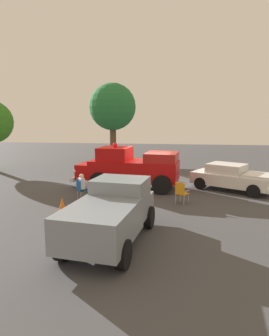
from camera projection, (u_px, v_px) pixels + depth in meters
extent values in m
plane|color=#424244|center=(148.00, 186.00, 17.35)|extent=(60.00, 60.00, 0.00)
cylinder|color=black|center=(99.00, 181.00, 16.28)|extent=(1.07, 0.43, 1.04)
cylinder|color=black|center=(111.00, 175.00, 18.19)|extent=(1.07, 0.43, 1.04)
cylinder|color=black|center=(162.00, 185.00, 15.42)|extent=(1.07, 0.43, 1.04)
cylinder|color=black|center=(167.00, 177.00, 17.33)|extent=(1.07, 0.43, 1.04)
cube|color=#B70C0C|center=(135.00, 170.00, 16.72)|extent=(5.10, 2.63, 1.10)
cube|color=#B70C0C|center=(88.00, 170.00, 17.44)|extent=(1.09, 1.85, 0.84)
cube|color=#B70C0C|center=(115.00, 154.00, 16.85)|extent=(1.90, 2.08, 0.76)
cube|color=#B21914|center=(162.00, 158.00, 16.22)|extent=(1.91, 2.14, 0.60)
cube|color=silver|center=(81.00, 170.00, 17.55)|extent=(0.28, 1.44, 0.64)
cube|color=silver|center=(80.00, 177.00, 17.65)|extent=(0.45, 2.25, 0.24)
sphere|color=white|center=(75.00, 171.00, 16.79)|extent=(0.29, 0.29, 0.26)
sphere|color=white|center=(86.00, 167.00, 18.28)|extent=(0.29, 0.29, 0.26)
sphere|color=red|center=(115.00, 145.00, 16.77)|extent=(0.31, 0.31, 0.28)
cylinder|color=black|center=(263.00, 185.00, 16.12)|extent=(0.72, 0.56, 0.68)
cylinder|color=black|center=(254.00, 191.00, 14.84)|extent=(0.72, 0.56, 0.68)
cylinder|color=black|center=(212.00, 179.00, 17.87)|extent=(0.72, 0.56, 0.68)
cylinder|color=black|center=(200.00, 183.00, 16.59)|extent=(0.72, 0.56, 0.68)
cube|color=white|center=(231.00, 179.00, 16.31)|extent=(4.54, 3.64, 0.64)
cube|color=white|center=(259.00, 176.00, 15.37)|extent=(2.03, 2.12, 0.20)
cube|color=white|center=(227.00, 169.00, 16.40)|extent=(2.42, 2.29, 0.56)
cylinder|color=black|center=(104.00, 213.00, 11.16)|extent=(0.38, 0.83, 0.80)
cylinder|color=black|center=(149.00, 217.00, 10.70)|extent=(0.38, 0.83, 0.80)
cylinder|color=black|center=(63.00, 247.00, 8.21)|extent=(0.38, 0.83, 0.80)
cylinder|color=black|center=(123.00, 254.00, 7.75)|extent=(0.38, 0.83, 0.80)
cube|color=gray|center=(100.00, 224.00, 8.46)|extent=(2.23, 2.92, 1.00)
cube|color=gray|center=(121.00, 198.00, 10.23)|extent=(1.98, 1.72, 1.40)
cube|color=gray|center=(130.00, 200.00, 11.34)|extent=(1.80, 1.11, 0.64)
cylinder|color=#B7BABF|center=(86.00, 194.00, 14.80)|extent=(0.04, 0.04, 0.44)
cylinder|color=#B7BABF|center=(89.00, 195.00, 14.43)|extent=(0.04, 0.04, 0.44)
cylinder|color=#B7BABF|center=(78.00, 195.00, 14.57)|extent=(0.04, 0.04, 0.44)
cylinder|color=#B7BABF|center=(81.00, 197.00, 14.20)|extent=(0.04, 0.04, 0.44)
cube|color=#1959A5|center=(83.00, 190.00, 14.46)|extent=(0.68, 0.68, 0.04)
cube|color=#1959A5|center=(79.00, 185.00, 14.29)|extent=(0.34, 0.39, 0.56)
cube|color=#B7BABF|center=(81.00, 186.00, 14.64)|extent=(0.36, 0.31, 0.03)
cube|color=#B7BABF|center=(85.00, 188.00, 14.24)|extent=(0.36, 0.31, 0.03)
cylinder|color=#B7BABF|center=(154.00, 175.00, 19.61)|extent=(0.03, 0.03, 0.44)
cylinder|color=#B7BABF|center=(148.00, 175.00, 19.73)|extent=(0.03, 0.03, 0.44)
cylinder|color=#B7BABF|center=(156.00, 174.00, 20.03)|extent=(0.03, 0.03, 0.44)
cylinder|color=#B7BABF|center=(149.00, 174.00, 20.15)|extent=(0.03, 0.03, 0.44)
cube|color=orange|center=(152.00, 171.00, 19.84)|extent=(0.54, 0.54, 0.04)
cube|color=orange|center=(152.00, 166.00, 20.02)|extent=(0.48, 0.10, 0.56)
cube|color=#B7BABF|center=(155.00, 169.00, 19.75)|extent=(0.10, 0.44, 0.03)
cube|color=#B7BABF|center=(148.00, 168.00, 19.88)|extent=(0.10, 0.44, 0.03)
cylinder|color=#B7BABF|center=(180.00, 197.00, 14.18)|extent=(0.04, 0.04, 0.44)
cylinder|color=#B7BABF|center=(189.00, 198.00, 13.91)|extent=(0.04, 0.04, 0.44)
cylinder|color=#B7BABF|center=(176.00, 199.00, 13.84)|extent=(0.04, 0.04, 0.44)
cylinder|color=#B7BABF|center=(184.00, 200.00, 13.57)|extent=(0.04, 0.04, 0.44)
cube|color=orange|center=(182.00, 194.00, 13.84)|extent=(0.66, 0.66, 0.04)
cube|color=orange|center=(180.00, 189.00, 13.61)|extent=(0.43, 0.28, 0.56)
cube|color=#B7BABF|center=(178.00, 189.00, 13.96)|extent=(0.26, 0.40, 0.03)
cube|color=#B7BABF|center=(187.00, 191.00, 13.66)|extent=(0.26, 0.40, 0.03)
cylinder|color=#383842|center=(88.00, 194.00, 14.73)|extent=(0.18, 0.18, 0.45)
cylinder|color=#383842|center=(89.00, 195.00, 14.56)|extent=(0.18, 0.18, 0.45)
cube|color=#383842|center=(85.00, 189.00, 14.60)|extent=(0.43, 0.40, 0.13)
cube|color=#383842|center=(86.00, 189.00, 14.43)|extent=(0.43, 0.40, 0.13)
cube|color=silver|center=(81.00, 184.00, 14.36)|extent=(0.43, 0.45, 0.54)
sphere|color=beige|center=(82.00, 176.00, 14.31)|extent=(0.31, 0.31, 0.22)
cylinder|color=#2D334C|center=(125.00, 166.00, 21.93)|extent=(0.20, 0.20, 0.88)
cylinder|color=#2D334C|center=(127.00, 166.00, 22.10)|extent=(0.20, 0.20, 0.88)
cube|color=#26262D|center=(126.00, 157.00, 21.90)|extent=(0.43, 0.49, 0.56)
cylinder|color=#26262D|center=(124.00, 158.00, 21.70)|extent=(0.14, 0.14, 0.60)
cylinder|color=#26262D|center=(128.00, 157.00, 22.12)|extent=(0.14, 0.14, 0.60)
sphere|color=beige|center=(126.00, 151.00, 21.84)|extent=(0.31, 0.31, 0.23)
cylinder|color=brown|center=(113.00, 142.00, 27.90)|extent=(0.60, 0.60, 3.53)
sphere|color=#236E36|center=(113.00, 107.00, 27.36)|extent=(4.34, 4.34, 4.34)
cube|color=orange|center=(63.00, 212.00, 12.55)|extent=(0.40, 0.40, 0.04)
cone|color=orange|center=(62.00, 204.00, 12.50)|extent=(0.32, 0.32, 0.60)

